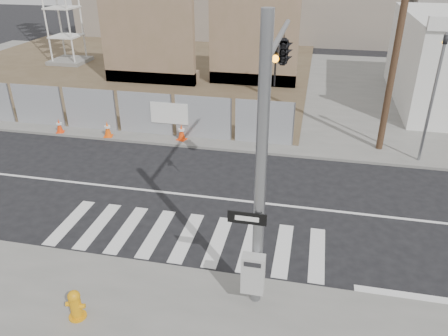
% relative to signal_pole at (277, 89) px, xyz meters
% --- Properties ---
extents(ground, '(100.00, 100.00, 0.00)m').
position_rel_signal_pole_xyz_m(ground, '(-2.49, 2.05, -4.78)').
color(ground, black).
rests_on(ground, ground).
extents(sidewalk_far, '(50.00, 20.00, 0.12)m').
position_rel_signal_pole_xyz_m(sidewalk_far, '(-2.49, 16.05, -4.72)').
color(sidewalk_far, slate).
rests_on(sidewalk_far, ground).
extents(signal_pole, '(0.96, 5.87, 7.00)m').
position_rel_signal_pole_xyz_m(signal_pole, '(0.00, 0.00, 0.00)').
color(signal_pole, gray).
rests_on(signal_pole, sidewalk_near).
extents(far_signal_pole, '(0.16, 0.20, 5.60)m').
position_rel_signal_pole_xyz_m(far_signal_pole, '(5.51, 6.65, -1.30)').
color(far_signal_pole, gray).
rests_on(far_signal_pole, sidewalk_far).
extents(chain_link_fence, '(24.60, 0.04, 2.00)m').
position_rel_signal_pole_xyz_m(chain_link_fence, '(-12.49, 7.05, -3.66)').
color(chain_link_fence, gray).
rests_on(chain_link_fence, sidewalk_far).
extents(concrete_wall_left, '(6.00, 1.30, 8.00)m').
position_rel_signal_pole_xyz_m(concrete_wall_left, '(-9.49, 15.13, -1.40)').
color(concrete_wall_left, brown).
rests_on(concrete_wall_left, sidewalk_far).
extents(concrete_wall_right, '(5.50, 1.30, 8.00)m').
position_rel_signal_pole_xyz_m(concrete_wall_right, '(-2.99, 16.13, -1.40)').
color(concrete_wall_right, brown).
rests_on(concrete_wall_right, sidewalk_far).
extents(utility_pole_right, '(1.60, 0.28, 10.00)m').
position_rel_signal_pole_xyz_m(utility_pole_right, '(4.01, 7.55, 0.42)').
color(utility_pole_right, '#462F21').
rests_on(utility_pole_right, sidewalk_far).
extents(fire_hydrant, '(0.52, 0.52, 0.80)m').
position_rel_signal_pole_xyz_m(fire_hydrant, '(-4.10, -4.27, -4.26)').
color(fire_hydrant, orange).
rests_on(fire_hydrant, sidewalk_near).
extents(traffic_cone_b, '(0.44, 0.44, 0.68)m').
position_rel_signal_pole_xyz_m(traffic_cone_b, '(-10.80, 6.27, -4.33)').
color(traffic_cone_b, '#F83D0D').
rests_on(traffic_cone_b, sidewalk_far).
extents(traffic_cone_c, '(0.47, 0.47, 0.75)m').
position_rel_signal_pole_xyz_m(traffic_cone_c, '(-8.31, 6.27, -4.29)').
color(traffic_cone_c, '#FF580D').
rests_on(traffic_cone_c, sidewalk_far).
extents(traffic_cone_d, '(0.49, 0.49, 0.76)m').
position_rel_signal_pole_xyz_m(traffic_cone_d, '(-4.82, 6.63, -4.29)').
color(traffic_cone_d, '#FF420D').
rests_on(traffic_cone_d, sidewalk_far).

